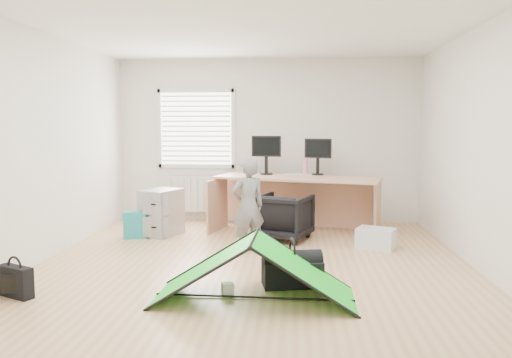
# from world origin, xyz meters

# --- Properties ---
(ground) EXTENTS (5.50, 5.50, 0.00)m
(ground) POSITION_xyz_m (0.00, 0.00, 0.00)
(ground) COLOR tan
(ground) RESTS_ON ground
(back_wall) EXTENTS (5.00, 0.02, 2.70)m
(back_wall) POSITION_xyz_m (0.00, 2.75, 1.35)
(back_wall) COLOR silver
(back_wall) RESTS_ON ground
(window) EXTENTS (1.20, 0.06, 1.20)m
(window) POSITION_xyz_m (-1.20, 2.71, 1.55)
(window) COLOR silver
(window) RESTS_ON back_wall
(radiator) EXTENTS (1.00, 0.12, 0.60)m
(radiator) POSITION_xyz_m (-1.20, 2.67, 0.45)
(radiator) COLOR silver
(radiator) RESTS_ON back_wall
(desk) EXTENTS (2.56, 1.36, 0.83)m
(desk) POSITION_xyz_m (0.49, 1.86, 0.42)
(desk) COLOR tan
(desk) RESTS_ON ground
(filing_cabinet) EXTENTS (0.62, 0.70, 0.67)m
(filing_cabinet) POSITION_xyz_m (-1.48, 1.48, 0.34)
(filing_cabinet) COLOR gray
(filing_cabinet) RESTS_ON ground
(monitor_left) EXTENTS (0.48, 0.20, 0.45)m
(monitor_left) POSITION_xyz_m (0.02, 2.20, 1.06)
(monitor_left) COLOR black
(monitor_left) RESTS_ON desk
(monitor_right) EXTENTS (0.43, 0.27, 0.41)m
(monitor_right) POSITION_xyz_m (0.82, 2.20, 1.04)
(monitor_right) COLOR black
(monitor_right) RESTS_ON desk
(keyboard) EXTENTS (0.41, 0.22, 0.02)m
(keyboard) POSITION_xyz_m (0.52, 2.18, 0.84)
(keyboard) COLOR beige
(keyboard) RESTS_ON desk
(thermos) EXTENTS (0.09, 0.09, 0.26)m
(thermos) POSITION_xyz_m (0.63, 2.21, 0.96)
(thermos) COLOR #CA718F
(thermos) RESTS_ON desk
(office_chair) EXTENTS (0.89, 0.90, 0.64)m
(office_chair) POSITION_xyz_m (0.32, 1.32, 0.32)
(office_chair) COLOR black
(office_chair) RESTS_ON ground
(person) EXTENTS (0.52, 0.46, 1.20)m
(person) POSITION_xyz_m (-0.11, 0.51, 0.60)
(person) COLOR slate
(person) RESTS_ON ground
(kite) EXTENTS (1.86, 0.85, 0.57)m
(kite) POSITION_xyz_m (0.11, -1.15, 0.29)
(kite) COLOR #13D222
(kite) RESTS_ON ground
(storage_crate) EXTENTS (0.56, 0.49, 0.26)m
(storage_crate) POSITION_xyz_m (1.53, 0.90, 0.13)
(storage_crate) COLOR silver
(storage_crate) RESTS_ON ground
(tote_bag) EXTENTS (0.35, 0.23, 0.38)m
(tote_bag) POSITION_xyz_m (-1.80, 1.22, 0.19)
(tote_bag) COLOR teal
(tote_bag) RESTS_ON ground
(laptop_bag) EXTENTS (0.40, 0.27, 0.29)m
(laptop_bag) POSITION_xyz_m (-2.11, -1.28, 0.15)
(laptop_bag) COLOR black
(laptop_bag) RESTS_ON ground
(white_box) EXTENTS (0.14, 0.14, 0.11)m
(white_box) POSITION_xyz_m (-0.15, -1.05, 0.05)
(white_box) COLOR silver
(white_box) RESTS_ON ground
(duffel_bag) EXTENTS (0.63, 0.41, 0.26)m
(duffel_bag) POSITION_xyz_m (0.46, -0.74, 0.13)
(duffel_bag) COLOR black
(duffel_bag) RESTS_ON ground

